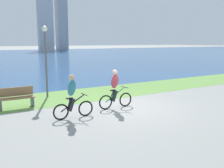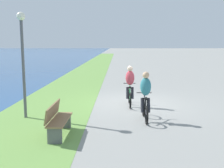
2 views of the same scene
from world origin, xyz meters
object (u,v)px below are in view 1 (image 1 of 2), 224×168
Objects in this scene: cyclist_lead at (115,89)px; cyclist_trailing at (72,97)px; bench_near_path at (16,98)px; lamppost_tall at (46,51)px.

cyclist_trailing is (-2.11, -0.42, -0.00)m from cyclist_lead.
cyclist_lead reaches higher than bench_near_path.
bench_near_path is at bearing 120.43° from cyclist_trailing.
cyclist_lead is 4.42m from lamppost_tall.
lamppost_tall is at bearing 116.21° from cyclist_lead.
lamppost_tall is at bearing 86.14° from cyclist_trailing.
bench_near_path is at bearing -139.48° from lamppost_tall.
cyclist_lead is at bearing 11.19° from cyclist_trailing.
lamppost_tall is (0.28, 4.13, 1.55)m from cyclist_trailing.
cyclist_lead is 1.11× the size of bench_near_path.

